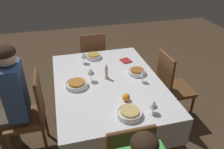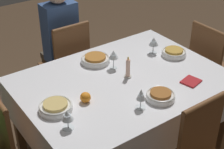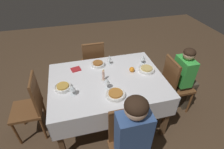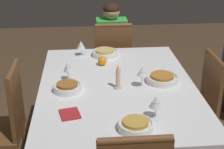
{
  "view_description": "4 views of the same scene",
  "coord_description": "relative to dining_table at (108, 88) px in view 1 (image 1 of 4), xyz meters",
  "views": [
    {
      "loc": [
        1.88,
        -0.44,
        1.98
      ],
      "look_at": [
        -0.03,
        0.06,
        0.8
      ],
      "focal_mm": 35.0,
      "sensor_mm": 36.0,
      "label": 1
    },
    {
      "loc": [
        1.29,
        1.68,
        2.1
      ],
      "look_at": [
        0.08,
        -0.02,
        0.81
      ],
      "focal_mm": 55.0,
      "sensor_mm": 36.0,
      "label": 2
    },
    {
      "loc": [
        -0.38,
        -1.74,
        2.18
      ],
      "look_at": [
        0.06,
        -0.03,
        0.84
      ],
      "focal_mm": 28.0,
      "sensor_mm": 36.0,
      "label": 3
    },
    {
      "loc": [
        -2.15,
        0.22,
        1.81
      ],
      "look_at": [
        -0.05,
        0.04,
        0.85
      ],
      "focal_mm": 55.0,
      "sensor_mm": 36.0,
      "label": 4
    }
  ],
  "objects": [
    {
      "name": "person_adult_denim",
      "position": [
        0.03,
        -0.95,
        0.05
      ],
      "size": [
        0.3,
        0.34,
        1.26
      ],
      "color": "#4C4233",
      "rests_on": "ground_plane"
    },
    {
      "name": "chair_north",
      "position": [
        -0.07,
        0.8,
        -0.15
      ],
      "size": [
        0.38,
        0.38,
        0.94
      ],
      "rotation": [
        0.0,
        0.0,
        3.14
      ],
      "color": "brown",
      "rests_on": "ground_plane"
    },
    {
      "name": "napkin_red_folded",
      "position": [
        -0.38,
        0.32,
        0.09
      ],
      "size": [
        0.15,
        0.14,
        0.01
      ],
      "rotation": [
        0.0,
        0.0,
        0.22
      ],
      "color": "#AD2328",
      "rests_on": "dining_table"
    },
    {
      "name": "bowl_east",
      "position": [
        0.57,
        0.05,
        0.11
      ],
      "size": [
        0.22,
        0.22,
        0.06
      ],
      "color": "white",
      "rests_on": "dining_table"
    },
    {
      "name": "orange_fruit",
      "position": [
        0.37,
        0.08,
        0.12
      ],
      "size": [
        0.07,
        0.07,
        0.07
      ],
      "primitive_type": "sphere",
      "color": "orange",
      "rests_on": "dining_table"
    },
    {
      "name": "dining_table",
      "position": [
        0.0,
        0.0,
        0.0
      ],
      "size": [
        1.49,
        1.09,
        0.75
      ],
      "color": "silver",
      "rests_on": "ground_plane"
    },
    {
      "name": "wine_glass_west",
      "position": [
        -0.45,
        -0.18,
        0.19
      ],
      "size": [
        0.08,
        0.08,
        0.14
      ],
      "color": "white",
      "rests_on": "dining_table"
    },
    {
      "name": "chair_west",
      "position": [
        -1.01,
        0.01,
        -0.15
      ],
      "size": [
        0.38,
        0.38,
        0.94
      ],
      "rotation": [
        0.0,
        0.0,
        -1.57
      ],
      "color": "brown",
      "rests_on": "ground_plane"
    },
    {
      "name": "bowl_south",
      "position": [
        0.02,
        -0.32,
        0.11
      ],
      "size": [
        0.23,
        0.23,
        0.06
      ],
      "color": "white",
      "rests_on": "dining_table"
    },
    {
      "name": "candle_centerpiece",
      "position": [
        -0.05,
        0.0,
        0.15
      ],
      "size": [
        0.06,
        0.06,
        0.17
      ],
      "color": "beige",
      "rests_on": "dining_table"
    },
    {
      "name": "ground_plane",
      "position": [
        0.0,
        0.0,
        -0.66
      ],
      "size": [
        8.0,
        8.0,
        0.0
      ],
      "primitive_type": "plane",
      "color": "#4C3826"
    },
    {
      "name": "bowl_north",
      "position": [
        -0.06,
        0.35,
        0.11
      ],
      "size": [
        0.2,
        0.2,
        0.06
      ],
      "color": "white",
      "rests_on": "dining_table"
    },
    {
      "name": "wine_glass_north",
      "position": [
        0.11,
        0.35,
        0.18
      ],
      "size": [
        0.07,
        0.07,
        0.14
      ],
      "color": "white",
      "rests_on": "dining_table"
    },
    {
      "name": "wine_glass_east",
      "position": [
        0.59,
        0.25,
        0.18
      ],
      "size": [
        0.07,
        0.07,
        0.13
      ],
      "color": "white",
      "rests_on": "dining_table"
    },
    {
      "name": "chair_south",
      "position": [
        0.03,
        -0.8,
        -0.15
      ],
      "size": [
        0.38,
        0.38,
        0.94
      ],
      "color": "brown",
      "rests_on": "ground_plane"
    },
    {
      "name": "bowl_west",
      "position": [
        -0.56,
        -0.05,
        0.11
      ],
      "size": [
        0.2,
        0.2,
        0.06
      ],
      "color": "white",
      "rests_on": "dining_table"
    },
    {
      "name": "wine_glass_south",
      "position": [
        -0.04,
        -0.17,
        0.2
      ],
      "size": [
        0.07,
        0.07,
        0.15
      ],
      "color": "white",
      "rests_on": "dining_table"
    }
  ]
}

